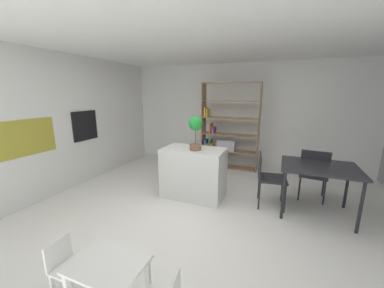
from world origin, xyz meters
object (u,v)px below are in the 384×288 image
Objects in this scene: kitchen_island at (194,173)px; dining_chair_island_side at (267,174)px; child_table at (108,272)px; dining_chair_far at (314,171)px; potted_plant_on_island at (196,129)px; open_bookshelf at (226,134)px; built_in_oven at (85,126)px; child_chair_left at (66,265)px; dining_table at (319,171)px.

kitchen_island reaches higher than dining_chair_island_side.
child_table is 3.44m from dining_chair_far.
dining_chair_far is at bearing -65.11° from dining_chair_island_side.
dining_chair_island_side is at bearing 10.48° from potted_plant_on_island.
dining_chair_island_side is at bearing -56.59° from open_bookshelf.
child_table is at bearing -85.68° from kitchen_island.
built_in_oven reaches higher than child_chair_left.
dining_table reaches higher than child_table.
dining_chair_far is at bearing 91.31° from dining_table.
dining_table is at bearing 4.50° from kitchen_island.
open_bookshelf is 3.52× the size of child_table.
built_in_oven is 4.39m from dining_table.
dining_table is at bearing 3.82° from built_in_oven.
built_in_oven is 0.65× the size of dining_chair_far.
potted_plant_on_island is 1.39m from dining_chair_island_side.
built_in_oven reaches higher than dining_chair_island_side.
dining_chair_far is (1.79, 2.94, 0.14)m from child_table.
open_bookshelf reaches higher than potted_plant_on_island.
child_chair_left is (-0.45, -4.17, -0.56)m from open_bookshelf.
open_bookshelf is 4.23m from child_chair_left.
dining_chair_far reaches higher than child_table.
child_table is 0.68× the size of dining_chair_island_side.
child_table is (0.06, -4.17, -0.45)m from open_bookshelf.
dining_chair_island_side is (3.60, 0.28, -0.65)m from built_in_oven.
dining_chair_far is (1.97, 0.60, 0.10)m from kitchen_island.
child_chair_left is at bearing 57.64° from dining_chair_far.
dining_table is at bearing -96.09° from dining_chair_island_side.
built_in_oven is 2.49m from kitchen_island.
child_table is at bearing -89.20° from open_bookshelf.
child_chair_left is 0.58× the size of dining_chair_far.
child_table is at bearing -40.87° from built_in_oven.
child_chair_left is 2.94m from dining_chair_island_side.
dining_chair_far is at bearing -39.19° from child_chair_left.
dining_chair_far reaches higher than dining_chair_island_side.
dining_chair_island_side reaches higher than dining_table.
child_chair_left is 0.50× the size of dining_table.
dining_table is (1.98, 0.16, 0.25)m from kitchen_island.
dining_chair_far is at bearing 9.62° from built_in_oven.
built_in_oven is 0.55× the size of kitchen_island.
kitchen_island is 1.24× the size of dining_chair_island_side.
built_in_oven reaches higher than child_table.
open_bookshelf is 2.25m from dining_chair_far.
open_bookshelf is at bearing 90.80° from child_table.
kitchen_island is 1.89m from open_bookshelf.
dining_chair_island_side is at bearing 6.68° from kitchen_island.
built_in_oven is at bearing 139.13° from child_table.
dining_table is (1.86, -1.68, -0.16)m from open_bookshelf.
child_chair_left reaches higher than child_table.
child_table is (2.54, -2.20, -0.79)m from built_in_oven.
dining_table is (1.80, 2.49, 0.29)m from child_table.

